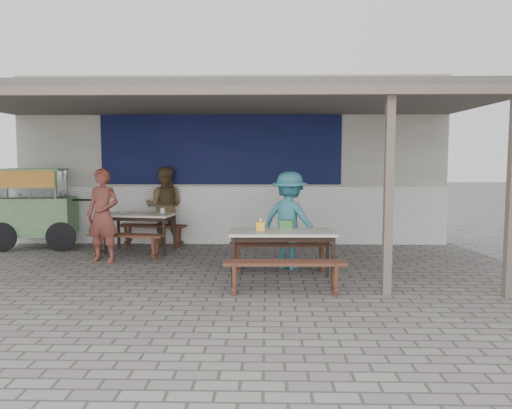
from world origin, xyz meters
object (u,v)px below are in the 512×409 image
at_px(patron_street_side, 103,215).
at_px(condiment_jar, 163,210).
at_px(bench_left_street, 126,240).
at_px(bench_right_wall, 280,250).
at_px(tissue_box, 260,226).
at_px(table_right, 282,236).
at_px(table_left, 140,218).
at_px(patron_wall_side, 165,206).
at_px(patron_right_table, 290,220).
at_px(donation_box, 287,224).
at_px(bench_right_street, 285,269).
at_px(condiment_bowl, 124,212).
at_px(bench_left_wall, 153,230).
at_px(vendor_cart, 37,205).

distance_m(patron_street_side, condiment_jar, 1.31).
bearing_deg(bench_left_street, bench_right_wall, -9.82).
bearing_deg(tissue_box, condiment_jar, 130.27).
height_order(table_right, tissue_box, tissue_box).
bearing_deg(table_left, patron_wall_side, 77.51).
bearing_deg(patron_right_table, donation_box, 115.33).
xyz_separation_m(bench_right_street, donation_box, (0.06, 0.92, 0.47)).
relative_size(condiment_jar, condiment_bowl, 0.53).
bearing_deg(table_left, tissue_box, -34.01).
relative_size(patron_street_side, patron_wall_side, 1.01).
xyz_separation_m(donation_box, condiment_bowl, (-3.04, 2.10, -0.04)).
xyz_separation_m(bench_left_street, bench_left_wall, (0.19, 1.26, 0.00)).
bearing_deg(donation_box, patron_wall_side, 130.69).
distance_m(bench_left_wall, condiment_jar, 0.74).
bearing_deg(condiment_bowl, table_right, -38.14).
bearing_deg(table_right, tissue_box, 162.37).
height_order(bench_right_wall, patron_street_side, patron_street_side).
height_order(bench_right_street, patron_right_table, patron_right_table).
bearing_deg(bench_left_wall, patron_right_table, -27.27).
distance_m(table_right, patron_street_side, 3.34).
bearing_deg(bench_left_wall, patron_street_side, -100.14).
relative_size(table_left, bench_right_wall, 0.84).
xyz_separation_m(table_right, patron_right_table, (0.15, 0.91, 0.12)).
bearing_deg(tissue_box, patron_right_table, 60.42).
height_order(patron_wall_side, patron_right_table, patron_wall_side).
relative_size(bench_right_wall, patron_wall_side, 1.00).
distance_m(bench_right_street, patron_street_side, 3.71).
relative_size(donation_box, condiment_jar, 2.11).
distance_m(table_right, vendor_cart, 5.47).
xyz_separation_m(table_left, condiment_jar, (0.40, 0.14, 0.13)).
xyz_separation_m(bench_right_street, patron_street_side, (-3.07, 2.03, 0.47)).
relative_size(table_left, condiment_bowl, 8.07).
height_order(table_left, vendor_cart, vendor_cart).
height_order(bench_left_wall, bench_right_street, same).
bearing_deg(bench_right_wall, tissue_box, -117.98).
bearing_deg(table_right, bench_right_street, -90.00).
distance_m(table_left, condiment_bowl, 0.37).
relative_size(patron_wall_side, tissue_box, 13.28).
distance_m(patron_right_table, condiment_jar, 2.79).
height_order(table_left, bench_right_street, table_left).
bearing_deg(table_left, condiment_jar, 27.86).
relative_size(bench_right_street, bench_right_wall, 1.00).
bearing_deg(bench_left_wall, donation_box, -36.58).
xyz_separation_m(bench_left_street, patron_right_table, (2.88, -0.68, 0.46)).
xyz_separation_m(bench_left_wall, tissue_box, (2.23, -2.75, 0.48)).
relative_size(vendor_cart, patron_right_table, 1.25).
relative_size(patron_right_table, condiment_jar, 17.50).
height_order(bench_left_street, bench_right_street, same).
relative_size(table_left, table_right, 0.89).
bearing_deg(patron_right_table, patron_wall_side, -8.66).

